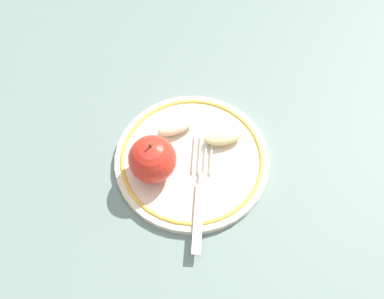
% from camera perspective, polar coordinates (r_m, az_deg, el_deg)
% --- Properties ---
extents(ground_plane, '(2.00, 2.00, 0.00)m').
position_cam_1_polar(ground_plane, '(0.61, -1.53, -1.86)').
color(ground_plane, slate).
extents(plate, '(0.22, 0.22, 0.02)m').
position_cam_1_polar(plate, '(0.60, 0.00, -1.31)').
color(plate, beige).
rests_on(plate, ground_plane).
extents(apple_red_whole, '(0.06, 0.06, 0.07)m').
position_cam_1_polar(apple_red_whole, '(0.56, -5.30, -1.29)').
color(apple_red_whole, red).
rests_on(apple_red_whole, plate).
extents(apple_slice_front, '(0.05, 0.06, 0.02)m').
position_cam_1_polar(apple_slice_front, '(0.61, 4.29, 1.69)').
color(apple_slice_front, beige).
rests_on(apple_slice_front, plate).
extents(apple_slice_back, '(0.04, 0.06, 0.02)m').
position_cam_1_polar(apple_slice_back, '(0.61, -2.17, 3.13)').
color(apple_slice_back, beige).
rests_on(apple_slice_back, plate).
extents(fork, '(0.13, 0.14, 0.00)m').
position_cam_1_polar(fork, '(0.57, 1.08, -5.91)').
color(fork, silver).
rests_on(fork, plate).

